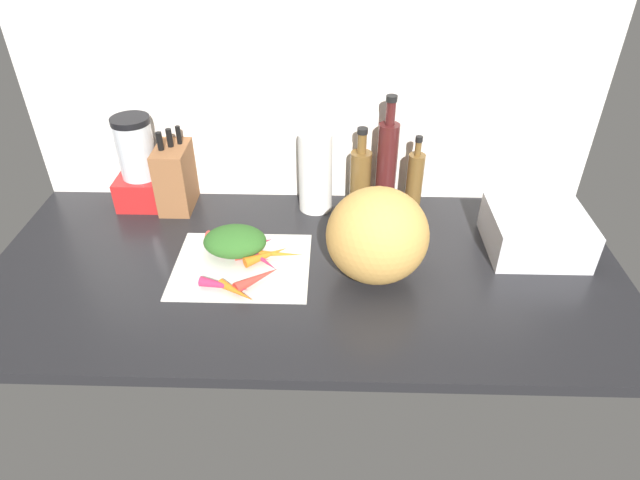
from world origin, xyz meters
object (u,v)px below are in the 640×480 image
Objects in this scene: bottle_1 at (387,165)px; carrot_5 at (266,255)px; carrot_4 at (244,255)px; bottle_0 at (360,178)px; carrot_1 at (237,292)px; carrot_6 at (257,278)px; carrot_3 at (272,254)px; winter_squash at (377,236)px; carrot_9 at (257,256)px; cutting_board at (242,265)px; blender_appliance at (140,168)px; carrot_0 at (224,286)px; knife_block at (176,176)px; carrot_7 at (257,254)px; carrot_8 at (225,241)px; bottle_2 at (414,181)px; dish_rack at (536,232)px; paper_towel_roll at (315,172)px; carrot_2 at (255,244)px.

carrot_5 is at bearing -139.40° from bottle_1.
bottle_0 reaches higher than carrot_4.
carrot_1 is 6.67cm from carrot_6.
bottle_1 is (32.02, 27.69, 13.12)cm from carrot_3.
carrot_1 is 0.43× the size of bottle_0.
winter_squash is at bearing -97.70° from bottle_1.
carrot_9 is 48.02cm from bottle_1.
blender_appliance is (-35.18, 32.39, 11.95)cm from cutting_board.
carrot_4 is at bearing 75.50° from carrot_0.
knife_block is 0.70× the size of bottle_1.
carrot_8 is (-9.65, 5.71, 0.38)cm from carrot_7.
winter_squash is 34.50cm from bottle_0.
bottle_2 reaches higher than dish_rack.
carrot_1 is at bearing -101.71° from carrot_7.
knife_block is 0.90× the size of blender_appliance.
bottle_2 is at bearing 41.79° from carrot_1.
winter_squash reaches higher than cutting_board.
paper_towel_roll is (18.09, 43.42, 10.60)cm from carrot_1.
cutting_board is 2.16× the size of carrot_9.
paper_towel_roll reaches higher than carrot_0.
cutting_board is 49.29cm from blender_appliance.
carrot_5 is 1.07× the size of carrot_8.
carrot_0 is 55.52cm from bottle_0.
knife_block is (-28.00, 28.68, 8.27)cm from carrot_7.
winter_squash is 1.03× the size of paper_towel_roll.
carrot_3 is 0.67× the size of knife_block.
carrot_6 is 0.48× the size of bottle_0.
carrot_9 is 0.65× the size of dish_rack.
carrot_8 is 52.49cm from bottle_1.
carrot_8 reaches higher than carrot_1.
knife_block is 64.30cm from bottle_1.
cutting_board is 37.61cm from winter_squash.
knife_block reaches higher than winter_squash.
carrot_4 reaches higher than carrot_3.
carrot_2 is 0.60× the size of carrot_3.
bottle_1 reaches higher than dish_rack.
carrot_4 is (0.44, 1.91, 2.07)cm from cutting_board.
blender_appliance is (-40.35, 40.19, 10.08)cm from carrot_6.
carrot_0 is 66.31cm from bottle_2.
carrot_8 is at bearing -137.92° from paper_towel_roll.
bottle_0 is at bearing 49.09° from carrot_3.
knife_block is at bearing 133.42° from carrot_9.
dish_rack is at bearing 6.06° from carrot_4.
blender_appliance is (-29.42, 23.81, 10.03)cm from carrot_8.
paper_towel_roll is at bearing 58.60° from cutting_board.
carrot_1 is 0.89× the size of carrot_5.
dish_rack reaches higher than cutting_board.
carrot_5 is at bearing 1.80° from carrot_4.
dish_rack is (76.30, 8.49, 3.47)cm from carrot_9.
carrot_6 reaches higher than carrot_0.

